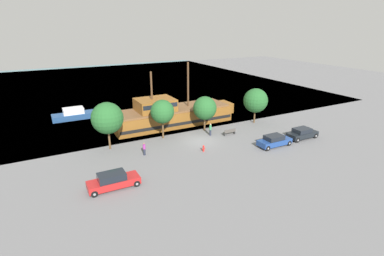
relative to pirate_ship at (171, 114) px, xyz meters
name	(u,v)px	position (x,y,z in m)	size (l,w,h in m)	color
ground_plane	(200,141)	(0.49, -8.09, -1.56)	(160.00, 160.00, 0.00)	slate
water_surface	(114,84)	(0.49, 35.91, -1.56)	(80.00, 80.00, 0.00)	slate
pirate_ship	(171,114)	(0.00, 0.00, 0.00)	(19.29, 5.44, 9.19)	brown
moored_boat_dockside	(77,114)	(-12.20, 9.99, -0.90)	(7.76, 2.54, 1.79)	navy
parked_car_curb_front	(274,141)	(7.81, -13.95, -0.84)	(4.40, 1.79, 1.44)	navy
parked_car_curb_mid	(113,181)	(-12.47, -14.58, -0.81)	(4.75, 1.81, 1.53)	#B21E1E
parked_car_curb_rear	(302,133)	(12.94, -13.69, -0.84)	(4.27, 1.82, 1.45)	black
fire_hydrant	(204,148)	(-0.81, -11.21, -1.15)	(0.42, 0.25, 0.76)	red
bench_promenade_east	(230,132)	(5.19, -8.04, -1.11)	(1.79, 0.45, 0.85)	#4C4742
pedestrian_walking_near	(144,149)	(-7.42, -8.88, -0.78)	(0.32, 0.32, 1.55)	#232838
pedestrian_walking_far	(210,129)	(2.74, -6.95, -0.69)	(0.32, 0.32, 1.71)	#232838
tree_row_east	(107,118)	(-10.52, -5.12, 2.37)	(3.80, 3.80, 5.83)	brown
tree_row_mideast	(162,112)	(-3.35, -4.81, 2.11)	(3.12, 3.12, 5.24)	brown
tree_row_midwest	(205,108)	(3.08, -4.82, 1.75)	(3.31, 3.31, 4.97)	brown
tree_row_west	(256,101)	(11.66, -5.36, 1.96)	(3.67, 3.67, 5.36)	brown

